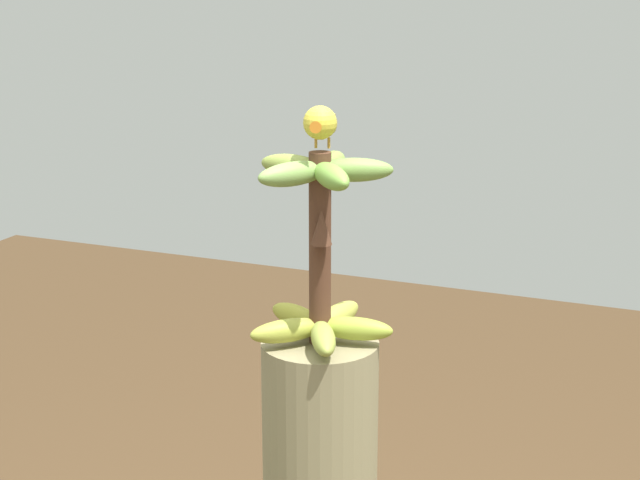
# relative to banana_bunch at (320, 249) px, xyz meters

# --- Properties ---
(banana_bunch) EXTENTS (0.26, 0.26, 0.34)m
(banana_bunch) POSITION_rel_banana_bunch_xyz_m (0.00, 0.00, 0.00)
(banana_bunch) COLOR #4C2D1E
(banana_bunch) RESTS_ON banana_tree
(perched_bird) EXTENTS (0.08, 0.19, 0.08)m
(perched_bird) POSITION_rel_banana_bunch_xyz_m (0.01, -0.02, 0.21)
(perched_bird) COLOR #C68933
(perched_bird) RESTS_ON banana_bunch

